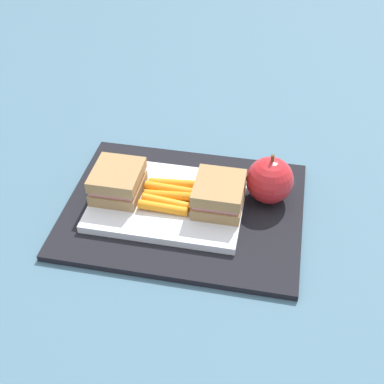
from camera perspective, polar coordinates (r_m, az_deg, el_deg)
The scene contains 7 objects.
ground_plane at distance 0.81m, azimuth -0.86°, elevation -2.13°, with size 2.40×2.40×0.00m, color #42667A.
lunchbag_mat at distance 0.81m, azimuth -0.87°, elevation -1.87°, with size 0.36×0.28×0.01m, color black.
food_tray at distance 0.81m, azimuth -2.61°, elevation -1.06°, with size 0.23×0.17×0.01m, color white.
sandwich_half_left at distance 0.81m, azimuth -8.07°, elevation 1.15°, with size 0.07×0.08×0.04m.
sandwich_half_right at distance 0.78m, azimuth 2.93°, elevation -0.27°, with size 0.07×0.08×0.04m.
carrot_sticks_bundle at distance 0.80m, azimuth -2.63°, elevation -0.37°, with size 0.08×0.07×0.02m.
apple at distance 0.81m, azimuth 8.43°, elevation 1.27°, with size 0.07×0.07×0.08m.
Camera 1 is at (0.13, -0.58, 0.55)m, focal length 49.20 mm.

